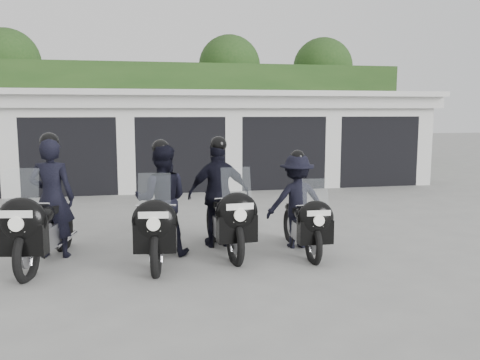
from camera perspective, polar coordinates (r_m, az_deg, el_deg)
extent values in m
plane|color=gray|center=(9.62, -3.69, -6.53)|extent=(80.00, 80.00, 0.00)
cube|color=silver|center=(17.81, -7.51, 4.58)|extent=(16.00, 6.00, 2.80)
cube|color=silver|center=(17.59, -7.55, 9.36)|extent=(16.40, 6.80, 0.16)
cube|color=silver|center=(14.54, -6.67, 8.82)|extent=(16.40, 0.12, 0.40)
cube|color=black|center=(14.94, -6.59, -0.95)|extent=(16.00, 0.06, 0.24)
cube|color=silver|center=(15.30, -24.38, 3.44)|extent=(0.50, 0.50, 2.80)
cube|color=black|center=(16.09, -18.11, 2.85)|extent=(2.60, 2.60, 2.20)
cube|color=silver|center=(15.00, -18.79, 7.85)|extent=(2.60, 0.50, 0.60)
cube|color=silver|center=(14.92, -12.68, 3.85)|extent=(0.50, 0.50, 2.80)
cube|color=black|center=(16.04, -7.03, 3.17)|extent=(2.60, 2.60, 2.20)
cube|color=silver|center=(14.94, -6.79, 8.21)|extent=(2.60, 0.50, 0.60)
cube|color=silver|center=(15.18, -0.87, 4.10)|extent=(0.50, 0.50, 2.80)
cube|color=black|center=(16.57, 3.74, 3.35)|extent=(2.60, 2.60, 2.20)
cube|color=silver|center=(15.51, 4.82, 8.22)|extent=(2.60, 0.50, 0.60)
cube|color=silver|center=(16.05, 10.10, 4.18)|extent=(0.50, 0.50, 2.80)
cube|color=black|center=(17.64, 13.51, 3.42)|extent=(2.60, 2.60, 2.20)
cube|color=silver|center=(16.65, 15.21, 7.95)|extent=(2.60, 0.50, 0.60)
cube|color=silver|center=(17.43, 19.65, 4.13)|extent=(0.50, 0.50, 2.80)
cube|color=#1E3D16|center=(21.77, -8.31, 7.11)|extent=(20.00, 2.00, 4.30)
sphere|color=#1E3D16|center=(23.90, -24.75, 11.94)|extent=(2.80, 2.80, 2.80)
cylinder|color=black|center=(23.83, -24.37, 5.35)|extent=(0.24, 0.24, 3.30)
sphere|color=#1E3D16|center=(23.71, -1.20, 12.68)|extent=(2.80, 2.80, 2.80)
cylinder|color=black|center=(23.63, -1.18, 6.03)|extent=(0.24, 0.24, 3.30)
sphere|color=#1E3D16|center=(24.91, 9.28, 12.35)|extent=(2.80, 2.80, 2.80)
cylinder|color=black|center=(24.84, 9.14, 6.01)|extent=(0.24, 0.24, 3.30)
torus|color=black|center=(7.85, -22.84, -7.84)|extent=(0.27, 0.82, 0.81)
torus|color=black|center=(9.31, -19.23, -5.27)|extent=(0.27, 0.82, 0.81)
cube|color=#9A9A9E|center=(8.57, -20.85, -5.91)|extent=(0.39, 0.65, 0.35)
cube|color=black|center=(8.60, -20.84, -7.09)|extent=(0.35, 1.43, 0.07)
ellipsoid|color=black|center=(8.32, -21.41, -3.68)|extent=(0.47, 0.69, 0.32)
cube|color=black|center=(8.76, -20.35, -2.93)|extent=(0.39, 0.65, 0.11)
ellipsoid|color=black|center=(7.65, -23.29, -4.24)|extent=(0.75, 0.49, 0.67)
cube|color=black|center=(7.71, -23.19, -6.10)|extent=(0.68, 0.36, 0.44)
cube|color=#B2BFC6|center=(7.61, -23.37, -0.92)|extent=(0.50, 0.21, 0.57)
cylinder|color=silver|center=(7.82, -22.76, -2.48)|extent=(0.62, 0.14, 0.03)
cube|color=white|center=(7.46, -23.88, -3.54)|extent=(0.44, 0.10, 0.10)
cube|color=white|center=(7.53, -23.70, -4.98)|extent=(0.20, 0.05, 0.11)
imported|color=black|center=(8.75, -20.35, -1.92)|extent=(0.78, 0.59, 1.95)
sphere|color=black|center=(8.66, -20.63, 4.04)|extent=(0.30, 0.30, 0.30)
torus|color=black|center=(7.55, -9.39, -8.10)|extent=(0.22, 0.77, 0.76)
torus|color=black|center=(9.00, -8.48, -5.48)|extent=(0.22, 0.77, 0.76)
cube|color=#9A9A9E|center=(8.27, -8.89, -6.15)|extent=(0.35, 0.61, 0.33)
cube|color=black|center=(8.29, -8.88, -7.30)|extent=(0.27, 1.36, 0.06)
ellipsoid|color=black|center=(8.02, -9.05, -3.99)|extent=(0.42, 0.64, 0.30)
cube|color=black|center=(8.46, -8.78, -3.23)|extent=(0.35, 0.61, 0.10)
ellipsoid|color=black|center=(7.35, -9.54, -4.59)|extent=(0.70, 0.43, 0.63)
cube|color=black|center=(7.40, -9.50, -6.41)|extent=(0.63, 0.31, 0.42)
cube|color=#B2BFC6|center=(7.30, -9.59, -1.33)|extent=(0.47, 0.18, 0.53)
cylinder|color=silver|center=(7.51, -9.42, -2.84)|extent=(0.58, 0.11, 0.03)
cube|color=white|center=(7.15, -9.70, -3.91)|extent=(0.42, 0.07, 0.09)
cube|color=white|center=(7.22, -9.64, -5.32)|extent=(0.19, 0.04, 0.10)
imported|color=black|center=(8.45, -8.79, -2.24)|extent=(0.98, 0.81, 1.83)
sphere|color=black|center=(8.34, -8.92, 3.58)|extent=(0.28, 0.28, 0.28)
torus|color=black|center=(7.98, -0.53, -7.07)|extent=(0.18, 0.78, 0.77)
torus|color=black|center=(9.42, -3.02, -4.78)|extent=(0.18, 0.78, 0.77)
cube|color=#9A9A9E|center=(8.70, -1.92, -5.33)|extent=(0.32, 0.60, 0.34)
cube|color=black|center=(8.72, -1.88, -6.44)|extent=(0.19, 1.38, 0.06)
ellipsoid|color=black|center=(8.45, -1.63, -3.22)|extent=(0.39, 0.64, 0.31)
cube|color=black|center=(8.88, -2.36, -2.54)|extent=(0.32, 0.60, 0.11)
ellipsoid|color=black|center=(7.79, -0.36, -3.69)|extent=(0.69, 0.40, 0.64)
cube|color=black|center=(7.84, -0.36, -5.43)|extent=(0.63, 0.28, 0.42)
cube|color=#B2BFC6|center=(7.75, -0.43, -0.57)|extent=(0.47, 0.16, 0.54)
cylinder|color=silver|center=(7.96, -0.78, -2.05)|extent=(0.59, 0.08, 0.03)
cube|color=white|center=(7.60, 0.00, -3.01)|extent=(0.42, 0.05, 0.10)
cube|color=white|center=(7.66, -0.06, -4.37)|extent=(0.19, 0.03, 0.11)
imported|color=black|center=(8.88, -2.40, -1.59)|extent=(1.13, 0.70, 1.86)
sphere|color=black|center=(8.78, -2.43, 4.02)|extent=(0.29, 0.29, 0.29)
torus|color=black|center=(8.12, 8.25, -7.18)|extent=(0.12, 0.68, 0.68)
torus|color=black|center=(9.37, 5.66, -5.13)|extent=(0.12, 0.68, 0.68)
cube|color=#9A9A9E|center=(8.74, 6.83, -5.64)|extent=(0.26, 0.52, 0.30)
cube|color=black|center=(8.76, 6.85, -6.62)|extent=(0.11, 1.21, 0.06)
ellipsoid|color=black|center=(8.53, 7.17, -3.81)|extent=(0.32, 0.54, 0.27)
cube|color=black|center=(8.90, 6.41, -3.19)|extent=(0.26, 0.52, 0.09)
ellipsoid|color=black|center=(7.95, 8.48, -4.27)|extent=(0.59, 0.32, 0.56)
cube|color=black|center=(8.00, 8.44, -5.77)|extent=(0.55, 0.22, 0.37)
cube|color=#B2BFC6|center=(7.91, 8.47, -1.59)|extent=(0.41, 0.12, 0.48)
cylinder|color=silver|center=(8.09, 8.08, -2.84)|extent=(0.52, 0.04, 0.03)
cube|color=white|center=(7.78, 8.86, -3.70)|extent=(0.37, 0.02, 0.08)
cube|color=white|center=(7.84, 8.77, -4.86)|extent=(0.17, 0.02, 0.09)
imported|color=black|center=(8.89, 6.39, -2.35)|extent=(1.07, 0.57, 1.63)
sphere|color=black|center=(8.79, 6.47, 2.57)|extent=(0.25, 0.25, 0.25)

